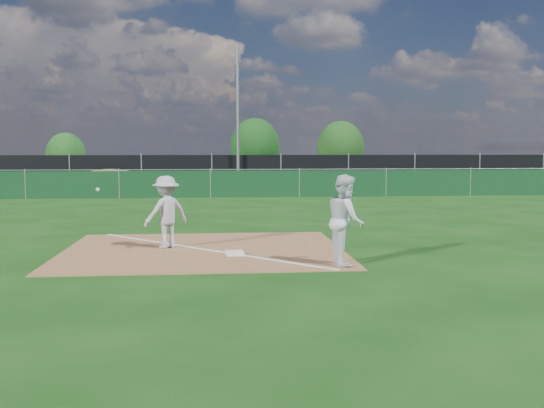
# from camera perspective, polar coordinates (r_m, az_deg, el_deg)

# --- Properties ---
(ground) EXTENTS (90.00, 90.00, 0.00)m
(ground) POSITION_cam_1_polar(r_m,az_deg,el_deg) (22.19, -5.94, -0.45)
(ground) COLOR #123F0D
(ground) RESTS_ON ground
(infield_dirt) EXTENTS (6.00, 5.00, 0.02)m
(infield_dirt) POSITION_cam_1_polar(r_m,az_deg,el_deg) (13.27, -6.44, -4.31)
(infield_dirt) COLOR #905E39
(infield_dirt) RESTS_ON ground
(foul_line) EXTENTS (5.01, 5.01, 0.01)m
(foul_line) POSITION_cam_1_polar(r_m,az_deg,el_deg) (13.27, -6.44, -4.25)
(foul_line) COLOR white
(foul_line) RESTS_ON infield_dirt
(green_fence) EXTENTS (44.00, 0.05, 1.20)m
(green_fence) POSITION_cam_1_polar(r_m,az_deg,el_deg) (27.13, -5.81, 1.87)
(green_fence) COLOR #0E3319
(green_fence) RESTS_ON ground
(dirt_mound) EXTENTS (3.38, 2.60, 1.17)m
(dirt_mound) POSITION_cam_1_polar(r_m,az_deg,el_deg) (31.08, -15.01, 2.13)
(dirt_mound) COLOR #9D7E4B
(dirt_mound) RESTS_ON ground
(black_fence) EXTENTS (46.00, 0.04, 1.80)m
(black_fence) POSITION_cam_1_polar(r_m,az_deg,el_deg) (35.11, -5.68, 3.14)
(black_fence) COLOR black
(black_fence) RESTS_ON ground
(parking_lot) EXTENTS (46.00, 9.00, 0.01)m
(parking_lot) POSITION_cam_1_polar(r_m,az_deg,el_deg) (40.14, -5.61, 2.14)
(parking_lot) COLOR black
(parking_lot) RESTS_ON ground
(light_pole) EXTENTS (0.16, 0.16, 8.00)m
(light_pole) POSITION_cam_1_polar(r_m,az_deg,el_deg) (34.84, -3.24, 8.24)
(light_pole) COLOR slate
(light_pole) RESTS_ON ground
(first_base) EXTENTS (0.40, 0.40, 0.08)m
(first_base) POSITION_cam_1_polar(r_m,az_deg,el_deg) (12.55, -3.56, -4.62)
(first_base) COLOR white
(first_base) RESTS_ON infield_dirt
(play_at_first) EXTENTS (2.03, 1.06, 1.59)m
(play_at_first) POSITION_cam_1_polar(r_m,az_deg,el_deg) (13.49, -9.93, -0.74)
(play_at_first) COLOR silver
(play_at_first) RESTS_ON infield_dirt
(runner) EXTENTS (0.67, 0.85, 1.73)m
(runner) POSITION_cam_1_polar(r_m,az_deg,el_deg) (11.55, 6.93, -1.48)
(runner) COLOR white
(runner) RESTS_ON ground
(car_left) EXTENTS (5.20, 2.85, 1.68)m
(car_left) POSITION_cam_1_polar(r_m,az_deg,el_deg) (39.34, -11.97, 3.21)
(car_left) COLOR #B4B7BC
(car_left) RESTS_ON parking_lot
(car_mid) EXTENTS (4.57, 2.66, 1.42)m
(car_mid) POSITION_cam_1_polar(r_m,az_deg,el_deg) (39.37, -4.42, 3.13)
(car_mid) COLOR black
(car_mid) RESTS_ON parking_lot
(car_right) EXTENTS (4.41, 2.54, 1.20)m
(car_right) POSITION_cam_1_polar(r_m,az_deg,el_deg) (39.88, -0.34, 3.02)
(car_right) COLOR black
(car_right) RESTS_ON parking_lot
(tree_left) EXTENTS (2.77, 2.77, 3.29)m
(tree_left) POSITION_cam_1_polar(r_m,az_deg,el_deg) (45.64, -18.84, 4.38)
(tree_left) COLOR #382316
(tree_left) RESTS_ON ground
(tree_mid) EXTENTS (3.80, 3.80, 4.51)m
(tree_mid) POSITION_cam_1_polar(r_m,az_deg,el_deg) (47.10, -1.61, 5.45)
(tree_mid) COLOR #382316
(tree_mid) RESTS_ON ground
(tree_right) EXTENTS (3.59, 3.59, 4.25)m
(tree_right) POSITION_cam_1_polar(r_m,az_deg,el_deg) (46.45, 6.47, 5.26)
(tree_right) COLOR #382316
(tree_right) RESTS_ON ground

